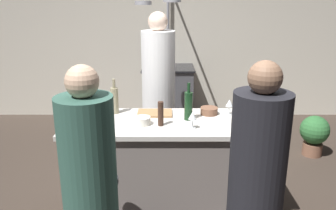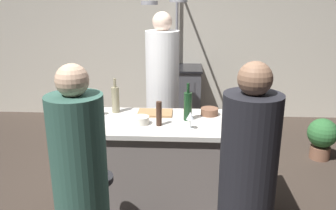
{
  "view_description": "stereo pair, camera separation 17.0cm",
  "coord_description": "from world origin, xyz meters",
  "px_view_note": "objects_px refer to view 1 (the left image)",
  "views": [
    {
      "loc": [
        -0.0,
        -2.89,
        1.96
      ],
      "look_at": [
        0.0,
        0.15,
        1.0
      ],
      "focal_mm": 37.49,
      "sensor_mm": 36.0,
      "label": 1
    },
    {
      "loc": [
        0.17,
        -2.89,
        1.96
      ],
      "look_at": [
        0.0,
        0.15,
        1.0
      ],
      "focal_mm": 37.49,
      "sensor_mm": 36.0,
      "label": 2
    }
  ],
  "objects_px": {
    "stove_range": "(168,95)",
    "cutting_board": "(155,113)",
    "chef": "(158,97)",
    "potted_plant": "(314,133)",
    "mixing_bowl_ceramic": "(142,121)",
    "wine_glass_near_right_guest": "(100,105)",
    "guest_left": "(91,201)",
    "pepper_mill": "(161,114)",
    "wine_bottle_red": "(188,105)",
    "wine_bottle_white": "(115,100)",
    "wine_glass_near_left_guest": "(229,104)",
    "mixing_bowl_wooden": "(209,111)",
    "wine_bottle_dark": "(246,111)",
    "wine_glass_by_chef": "(193,116)",
    "guest_right": "(255,198)"
  },
  "relations": [
    {
      "from": "stove_range",
      "to": "cutting_board",
      "type": "height_order",
      "value": "cutting_board"
    },
    {
      "from": "pepper_mill",
      "to": "cutting_board",
      "type": "bearing_deg",
      "value": 101.65
    },
    {
      "from": "chef",
      "to": "potted_plant",
      "type": "relative_size",
      "value": 3.44
    },
    {
      "from": "guest_left",
      "to": "mixing_bowl_wooden",
      "type": "xyz_separation_m",
      "value": [
        0.86,
        1.19,
        0.19
      ]
    },
    {
      "from": "guest_left",
      "to": "pepper_mill",
      "type": "xyz_separation_m",
      "value": [
        0.42,
        0.89,
        0.26
      ]
    },
    {
      "from": "chef",
      "to": "wine_bottle_dark",
      "type": "height_order",
      "value": "chef"
    },
    {
      "from": "cutting_board",
      "to": "wine_bottle_red",
      "type": "xyz_separation_m",
      "value": [
        0.3,
        -0.15,
        0.12
      ]
    },
    {
      "from": "guest_right",
      "to": "wine_bottle_dark",
      "type": "bearing_deg",
      "value": 82.63
    },
    {
      "from": "cutting_board",
      "to": "pepper_mill",
      "type": "height_order",
      "value": "pepper_mill"
    },
    {
      "from": "chef",
      "to": "wine_bottle_white",
      "type": "bearing_deg",
      "value": -116.44
    },
    {
      "from": "mixing_bowl_ceramic",
      "to": "wine_glass_near_right_guest",
      "type": "bearing_deg",
      "value": 151.04
    },
    {
      "from": "wine_bottle_dark",
      "to": "guest_right",
      "type": "bearing_deg",
      "value": -97.37
    },
    {
      "from": "wine_bottle_red",
      "to": "wine_glass_near_right_guest",
      "type": "bearing_deg",
      "value": 172.96
    },
    {
      "from": "guest_left",
      "to": "wine_glass_near_left_guest",
      "type": "distance_m",
      "value": 1.59
    },
    {
      "from": "potted_plant",
      "to": "wine_bottle_dark",
      "type": "relative_size",
      "value": 1.75
    },
    {
      "from": "chef",
      "to": "guest_right",
      "type": "relative_size",
      "value": 1.11
    },
    {
      "from": "wine_bottle_dark",
      "to": "wine_glass_near_left_guest",
      "type": "relative_size",
      "value": 2.04
    },
    {
      "from": "wine_bottle_dark",
      "to": "chef",
      "type": "bearing_deg",
      "value": 125.9
    },
    {
      "from": "chef",
      "to": "mixing_bowl_wooden",
      "type": "distance_m",
      "value": 0.95
    },
    {
      "from": "chef",
      "to": "wine_glass_by_chef",
      "type": "xyz_separation_m",
      "value": [
        0.31,
        -1.17,
        0.18
      ]
    },
    {
      "from": "potted_plant",
      "to": "guest_left",
      "type": "bearing_deg",
      "value": -136.45
    },
    {
      "from": "stove_range",
      "to": "wine_bottle_white",
      "type": "relative_size",
      "value": 2.71
    },
    {
      "from": "wine_bottle_white",
      "to": "mixing_bowl_wooden",
      "type": "relative_size",
      "value": 2.06
    },
    {
      "from": "pepper_mill",
      "to": "mixing_bowl_ceramic",
      "type": "bearing_deg",
      "value": 170.29
    },
    {
      "from": "cutting_board",
      "to": "wine_bottle_white",
      "type": "height_order",
      "value": "wine_bottle_white"
    },
    {
      "from": "wine_bottle_red",
      "to": "wine_glass_near_left_guest",
      "type": "bearing_deg",
      "value": 19.37
    },
    {
      "from": "guest_left",
      "to": "mixing_bowl_ceramic",
      "type": "height_order",
      "value": "guest_left"
    },
    {
      "from": "wine_glass_near_left_guest",
      "to": "mixing_bowl_wooden",
      "type": "relative_size",
      "value": 0.92
    },
    {
      "from": "stove_range",
      "to": "cutting_board",
      "type": "relative_size",
      "value": 2.78
    },
    {
      "from": "cutting_board",
      "to": "pepper_mill",
      "type": "distance_m",
      "value": 0.32
    },
    {
      "from": "guest_left",
      "to": "wine_bottle_dark",
      "type": "bearing_deg",
      "value": 39.28
    },
    {
      "from": "guest_left",
      "to": "pepper_mill",
      "type": "bearing_deg",
      "value": 64.95
    },
    {
      "from": "potted_plant",
      "to": "wine_glass_near_right_guest",
      "type": "bearing_deg",
      "value": -156.58
    },
    {
      "from": "stove_range",
      "to": "pepper_mill",
      "type": "relative_size",
      "value": 4.24
    },
    {
      "from": "stove_range",
      "to": "guest_right",
      "type": "height_order",
      "value": "guest_right"
    },
    {
      "from": "wine_glass_near_left_guest",
      "to": "wine_bottle_red",
      "type": "bearing_deg",
      "value": -160.63
    },
    {
      "from": "stove_range",
      "to": "wine_bottle_red",
      "type": "bearing_deg",
      "value": -85.74
    },
    {
      "from": "mixing_bowl_ceramic",
      "to": "potted_plant",
      "type": "bearing_deg",
      "value": 32.0
    },
    {
      "from": "chef",
      "to": "pepper_mill",
      "type": "distance_m",
      "value": 1.12
    },
    {
      "from": "wine_bottle_red",
      "to": "wine_bottle_white",
      "type": "height_order",
      "value": "wine_bottle_red"
    },
    {
      "from": "potted_plant",
      "to": "mixing_bowl_ceramic",
      "type": "bearing_deg",
      "value": -148.0
    },
    {
      "from": "guest_left",
      "to": "mixing_bowl_wooden",
      "type": "distance_m",
      "value": 1.48
    },
    {
      "from": "wine_bottle_white",
      "to": "mixing_bowl_wooden",
      "type": "bearing_deg",
      "value": -1.99
    },
    {
      "from": "wine_bottle_white",
      "to": "pepper_mill",
      "type": "bearing_deg",
      "value": -36.89
    },
    {
      "from": "mixing_bowl_wooden",
      "to": "cutting_board",
      "type": "bearing_deg",
      "value": 179.58
    },
    {
      "from": "guest_left",
      "to": "mixing_bowl_ceramic",
      "type": "distance_m",
      "value": 0.97
    },
    {
      "from": "mixing_bowl_ceramic",
      "to": "mixing_bowl_wooden",
      "type": "bearing_deg",
      "value": 24.08
    },
    {
      "from": "wine_bottle_dark",
      "to": "wine_glass_by_chef",
      "type": "height_order",
      "value": "wine_bottle_dark"
    },
    {
      "from": "chef",
      "to": "cutting_board",
      "type": "xyz_separation_m",
      "value": [
        -0.01,
        -0.8,
        0.08
      ]
    },
    {
      "from": "pepper_mill",
      "to": "potted_plant",
      "type": "bearing_deg",
      "value": 34.63
    }
  ]
}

